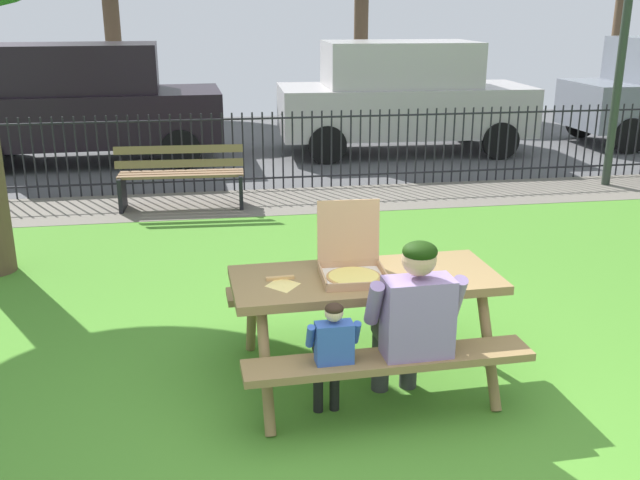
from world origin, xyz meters
The scene contains 12 objects.
ground centered at (0.00, 1.34, -0.01)m, with size 28.00×10.67×0.02m, color #4C8D2C.
cobblestone_walkway centered at (0.00, 5.97, 0.00)m, with size 28.00×1.40×0.01m, color slate.
street_asphalt centered at (0.00, 10.33, -0.01)m, with size 28.00×7.33×0.01m, color #515154.
picnic_table_foreground centered at (0.12, 1.05, 0.60)m, with size 1.84×1.53×0.79m.
pizza_box_open centered at (0.03, 1.07, 0.86)m, with size 0.44×0.47×0.48m.
pizza_slice_on_table centered at (-0.45, 1.00, 0.78)m, with size 0.19×0.23×0.02m.
adult_at_table centered at (0.31, 0.56, 0.66)m, with size 0.62×0.60×1.19m.
child_at_table centered at (-0.21, 0.51, 0.51)m, with size 0.33×0.32×0.84m.
iron_fence_streetside centered at (0.00, 6.67, 0.56)m, with size 23.93×0.03×1.11m.
park_bench_center centered at (-1.21, 5.83, 0.42)m, with size 1.62×0.54×0.85m.
parked_car_left centered at (-2.81, 9.09, 1.01)m, with size 4.46×2.03×1.94m.
parked_car_center centered at (2.63, 9.09, 1.01)m, with size 4.46×2.04×1.94m.
Camera 1 is at (-0.92, -3.36, 2.49)m, focal length 40.25 mm.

